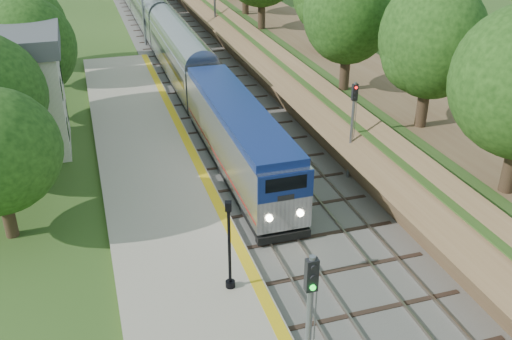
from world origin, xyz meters
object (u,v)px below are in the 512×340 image
object	(u,v)px
train	(151,14)
signal_farside	(352,121)
lamppost_far	(229,250)
signal_platform	(309,323)

from	to	relation	value
train	signal_farside	bearing A→B (deg)	-81.45
lamppost_far	signal_platform	xyz separation A→B (m)	(0.65, -7.20, 2.01)
train	signal_platform	world-z (taller)	signal_platform
train	lamppost_far	distance (m)	49.84
train	signal_platform	xyz separation A→B (m)	(-2.90, -56.91, 2.14)
lamppost_far	signal_farside	world-z (taller)	signal_farside
signal_platform	signal_farside	distance (m)	18.11
lamppost_far	signal_farside	bearing A→B (deg)	40.92
signal_platform	signal_farside	bearing A→B (deg)	59.82
lamppost_far	signal_platform	bearing A→B (deg)	-84.82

